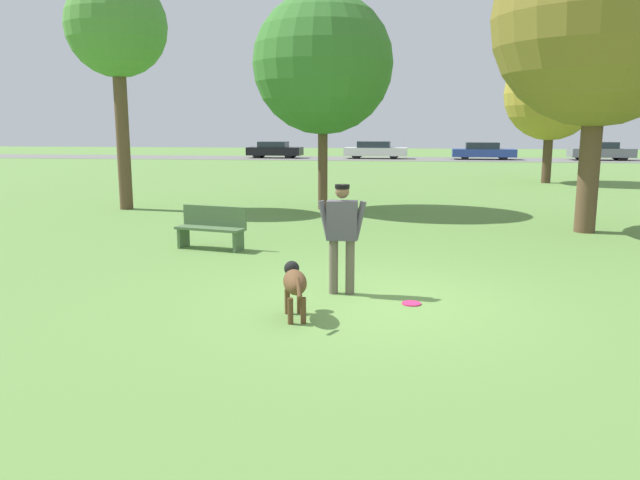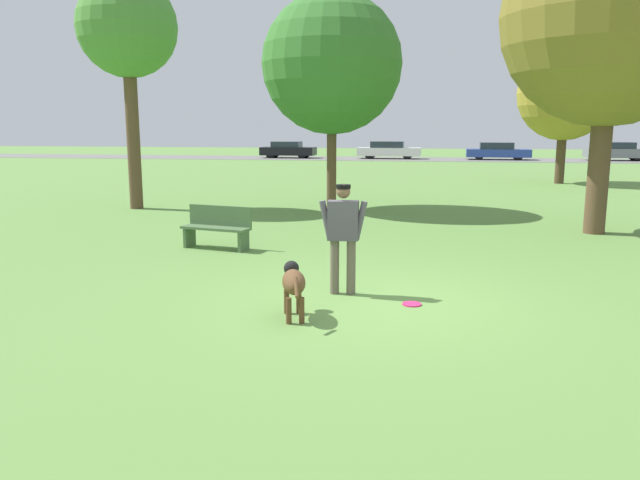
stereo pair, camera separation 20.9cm
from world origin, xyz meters
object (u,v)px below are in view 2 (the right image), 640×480
tree_mid_center (332,64)px  parked_car_blue (498,151)px  dog (293,282)px  park_bench (217,226)px  parked_car_grey (617,151)px  frisbee (412,304)px  person (343,230)px  tree_near_right (611,18)px  tree_near_left (127,30)px  parked_car_black (288,150)px  tree_far_right (565,94)px  parked_car_white (389,150)px

tree_mid_center → parked_car_blue: tree_mid_center is taller
dog → tree_mid_center: size_ratio=0.18×
dog → park_bench: size_ratio=0.74×
parked_car_grey → parked_car_blue: bearing=-179.5°
park_bench → frisbee: bearing=-28.1°
person → parked_car_blue: size_ratio=0.35×
tree_near_right → parked_car_blue: (1.22, 31.67, -4.06)m
frisbee → parked_car_grey: size_ratio=0.06×
frisbee → tree_near_left: tree_near_left is taller
dog → parked_car_black: parked_car_black is taller
dog → tree_near_right: bearing=-52.6°
frisbee → tree_near_right: bearing=58.9°
tree_near_right → tree_near_left: tree_near_right is taller
tree_near_left → tree_far_right: bearing=37.2°
tree_near_left → park_bench: size_ratio=4.49×
tree_near_right → parked_car_black: (-14.13, 31.62, -4.05)m
tree_near_left → parked_car_black: tree_near_left is taller
frisbee → park_bench: 5.18m
park_bench → parked_car_white: bearing=100.7°
tree_near_left → parked_car_blue: 32.58m
parked_car_white → park_bench: (-1.28, -34.84, -0.19)m
tree_far_right → person: bearing=-109.4°
tree_near_right → tree_mid_center: 7.21m
dog → parked_car_white: (-1.14, 39.03, 0.19)m
tree_far_right → parked_car_grey: bearing=68.3°
dog → parked_car_white: size_ratio=0.23×
tree_mid_center → park_bench: (-1.34, -6.22, -3.66)m
frisbee → tree_mid_center: 10.75m
frisbee → tree_mid_center: size_ratio=0.04×
tree_near_left → parked_car_grey: bearing=53.9°
frisbee → tree_far_right: size_ratio=0.05×
frisbee → parked_car_black: bearing=105.0°
person → parked_car_white: size_ratio=0.34×
tree_mid_center → parked_car_grey: (15.79, 28.72, -3.47)m
parked_car_white → tree_mid_center: bearing=-88.2°
parked_car_black → park_bench: 35.32m
person → parked_car_blue: 38.27m
person → parked_car_grey: 40.50m
parked_car_black → park_bench: size_ratio=2.83×
parked_car_blue → frisbee: bearing=-95.9°
frisbee → parked_car_black: (-10.20, 38.14, 0.61)m
parked_car_white → person: bearing=-85.9°
tree_near_left → park_bench: tree_near_left is taller
parked_car_blue → parked_car_grey: bearing=2.8°
parked_car_white → parked_car_grey: bearing=2.0°
person → park_bench: 4.18m
tree_near_left → tree_near_right: bearing=-10.7°
parked_car_black → park_bench: bearing=-78.2°
person → tree_mid_center: tree_mid_center is taller
tree_near_left → parked_car_white: tree_near_left is taller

